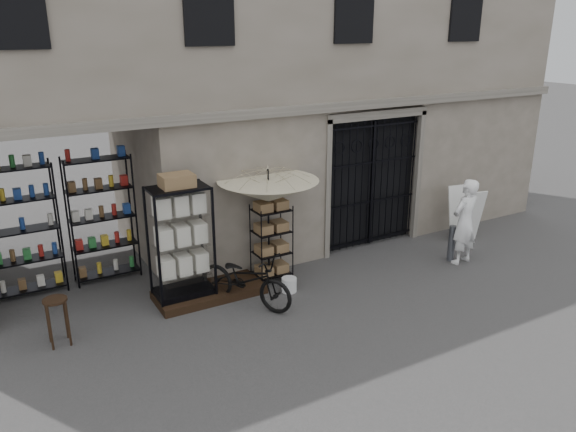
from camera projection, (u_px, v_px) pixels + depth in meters
ground at (363, 300)px, 10.33m from camera, size 80.00×80.00×0.00m
main_building at (261, 39)px, 12.16m from camera, size 14.00×4.00×9.00m
shop_recess at (70, 219)px, 10.03m from camera, size 3.00×1.70×3.00m
shop_shelving at (64, 225)px, 10.50m from camera, size 2.70×0.50×2.50m
iron_gate at (367, 181)px, 12.54m from camera, size 2.50×0.21×3.00m
step_platform at (210, 292)px, 10.45m from camera, size 2.00×0.90×0.15m
display_cabinet at (181, 247)px, 9.93m from camera, size 1.18×0.98×2.19m
wire_rack at (272, 244)px, 10.90m from camera, size 0.81×0.71×1.55m
market_umbrella at (268, 185)px, 10.47m from camera, size 2.21×2.22×2.72m
white_bucket at (289, 285)px, 10.61m from camera, size 0.38×0.38×0.27m
bicycle at (246, 304)px, 10.16m from camera, size 1.08×1.19×1.90m
wooden_stool at (58, 320)px, 8.76m from camera, size 0.49×0.49×0.79m
steel_bollard at (451, 243)px, 11.93m from camera, size 0.15×0.15×0.78m
shopkeeper at (460, 262)px, 11.97m from camera, size 0.92×1.90×0.44m
easel_sign at (465, 214)px, 12.98m from camera, size 0.70×0.78×1.24m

